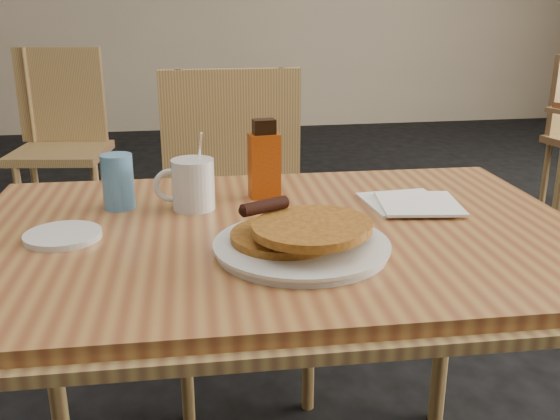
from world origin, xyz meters
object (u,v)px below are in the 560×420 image
object	(u,v)px
main_table	(278,248)
syrup_bottle	(264,162)
pancake_plate	(302,239)
chair_main_far	(236,200)
coffee_mug	(192,183)
blue_tumbler	(118,182)
chair_wall_extra	(61,128)

from	to	relation	value
main_table	syrup_bottle	size ratio (longest dim) A/B	7.17
pancake_plate	syrup_bottle	distance (m)	0.34
chair_main_far	coffee_mug	distance (m)	0.62
chair_main_far	coffee_mug	world-z (taller)	chair_main_far
chair_main_far	syrup_bottle	bearing A→B (deg)	-88.11
syrup_bottle	blue_tumbler	xyz separation A→B (m)	(-0.32, -0.03, -0.02)
blue_tumbler	chair_main_far	bearing A→B (deg)	60.66
chair_wall_extra	chair_main_far	bearing A→B (deg)	-53.50
main_table	blue_tumbler	size ratio (longest dim) A/B	10.86
chair_main_far	pancake_plate	distance (m)	0.87
coffee_mug	syrup_bottle	xyz separation A→B (m)	(0.16, 0.06, 0.03)
pancake_plate	coffee_mug	xyz separation A→B (m)	(-0.18, 0.28, 0.03)
chair_wall_extra	syrup_bottle	world-z (taller)	chair_wall_extra
chair_main_far	pancake_plate	xyz separation A→B (m)	(0.04, -0.85, 0.19)
main_table	coffee_mug	xyz separation A→B (m)	(-0.16, 0.15, 0.10)
main_table	chair_wall_extra	world-z (taller)	chair_wall_extra
pancake_plate	blue_tumbler	size ratio (longest dim) A/B	2.67
chair_wall_extra	pancake_plate	bearing A→B (deg)	-62.38
chair_main_far	syrup_bottle	xyz separation A→B (m)	(0.02, -0.51, 0.25)
chair_wall_extra	pancake_plate	xyz separation A→B (m)	(0.78, -2.23, 0.20)
chair_main_far	syrup_bottle	size ratio (longest dim) A/B	5.50
chair_wall_extra	syrup_bottle	distance (m)	2.06
pancake_plate	coffee_mug	size ratio (longest dim) A/B	1.85
chair_main_far	blue_tumbler	size ratio (longest dim) A/B	8.33
pancake_plate	blue_tumbler	distance (m)	0.46
main_table	chair_main_far	bearing A→B (deg)	91.08
syrup_bottle	coffee_mug	bearing A→B (deg)	-166.53
pancake_plate	syrup_bottle	world-z (taller)	syrup_bottle
syrup_bottle	blue_tumbler	world-z (taller)	syrup_bottle
chair_wall_extra	blue_tumbler	bearing A→B (deg)	-68.66
pancake_plate	blue_tumbler	world-z (taller)	blue_tumbler
chair_wall_extra	coffee_mug	size ratio (longest dim) A/B	5.68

